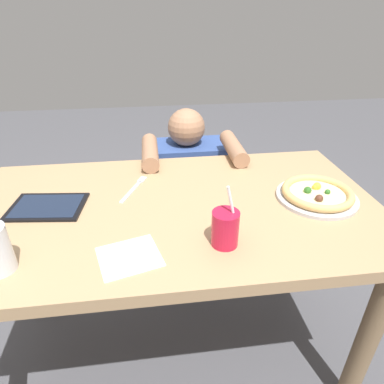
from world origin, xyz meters
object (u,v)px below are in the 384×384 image
Objects in this scene: pizza_near at (317,194)px; diner_seated at (187,200)px; tablet at (47,207)px; fork at (135,188)px; drink_cup_colored at (225,228)px.

diner_seated is at bearing 121.38° from pizza_near.
diner_seated reaches higher than pizza_near.
diner_seated is (0.53, 0.57, -0.36)m from tablet.
tablet is (-0.29, -0.10, 0.00)m from fork.
drink_cup_colored is 0.93m from diner_seated.
pizza_near is at bearing -58.62° from diner_seated.
fork is (-0.63, 0.16, -0.02)m from pizza_near.
fork is 0.75× the size of tablet.
pizza_near is 0.65m from fork.
pizza_near is 1.43× the size of fork.
tablet is at bearing 176.34° from pizza_near.
tablet is 0.86m from diner_seated.
tablet is 0.28× the size of diner_seated.
diner_seated is (-0.01, 0.83, -0.41)m from drink_cup_colored.
fork is 0.64m from diner_seated.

